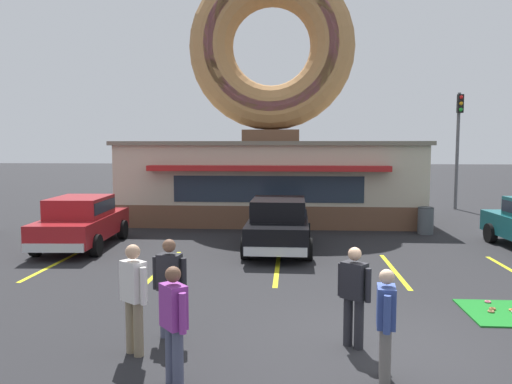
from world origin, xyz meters
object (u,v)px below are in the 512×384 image
car_red (82,220)px  pedestrian_blue_sweater_man (386,320)px  trash_bin (426,220)px  golf_ball (512,312)px  pedestrian_hooded_kid (354,292)px  car_black (279,222)px  pedestrian_clipboard_woman (170,283)px  pedestrian_beanie_man (174,320)px  pedestrian_leather_jacket_man (134,294)px  traffic_light_pole (458,135)px

car_red → pedestrian_blue_sweater_man: 11.53m
trash_bin → golf_ball: bearing=-94.4°
pedestrian_blue_sweater_man → car_red: bearing=132.9°
golf_ball → pedestrian_hooded_kid: size_ratio=0.03×
car_black → pedestrian_clipboard_woman: pedestrian_clipboard_woman is taller
pedestrian_beanie_man → trash_bin: bearing=61.9°
car_black → pedestrian_leather_jacket_man: size_ratio=2.68×
pedestrian_clipboard_woman → trash_bin: size_ratio=1.71×
golf_ball → trash_bin: size_ratio=0.04×
golf_ball → pedestrian_clipboard_woman: 6.45m
pedestrian_hooded_kid → pedestrian_beanie_man: size_ratio=1.00×
pedestrian_blue_sweater_man → pedestrian_hooded_kid: size_ratio=0.96×
pedestrian_leather_jacket_man → traffic_light_pole: 21.36m
car_black → pedestrian_hooded_kid: 7.39m
car_black → traffic_light_pole: bearing=50.7°
pedestrian_clipboard_woman → pedestrian_beanie_man: (0.46, -1.63, -0.03)m
car_black → pedestrian_leather_jacket_man: bearing=-104.4°
car_red → pedestrian_beanie_man: pedestrian_beanie_man is taller
golf_ball → pedestrian_leather_jacket_man: 7.02m
car_black → car_red: bearing=179.4°
trash_bin → traffic_light_pole: bearing=65.0°
pedestrian_leather_jacket_man → pedestrian_clipboard_woman: size_ratio=1.03×
golf_ball → trash_bin: 8.79m
golf_ball → pedestrian_beanie_man: (-5.74, -3.22, 0.84)m
pedestrian_clipboard_woman → pedestrian_leather_jacket_man: bearing=-118.9°
pedestrian_leather_jacket_man → trash_bin: pedestrian_leather_jacket_man is taller
golf_ball → trash_bin: (0.67, 8.75, 0.45)m
traffic_light_pole → pedestrian_hooded_kid: bearing=-112.2°
pedestrian_leather_jacket_man → pedestrian_beanie_man: pedestrian_leather_jacket_man is taller
pedestrian_leather_jacket_man → pedestrian_clipboard_woman: 0.79m
pedestrian_hooded_kid → trash_bin: bearing=69.8°
pedestrian_beanie_man → car_black: bearing=82.4°
pedestrian_blue_sweater_man → trash_bin: 12.19m
golf_ball → traffic_light_pole: 16.94m
car_red → pedestrian_hooded_kid: pedestrian_hooded_kid is taller
pedestrian_clipboard_woman → car_red: bearing=122.6°
car_black → pedestrian_clipboard_woman: size_ratio=2.75×
pedestrian_blue_sweater_man → trash_bin: (3.58, 11.64, -0.35)m
car_red → pedestrian_clipboard_woman: bearing=-57.4°
pedestrian_blue_sweater_man → pedestrian_clipboard_woman: pedestrian_clipboard_woman is taller
car_red → traffic_light_pole: 18.38m
car_black → pedestrian_beanie_man: 8.79m
car_red → pedestrian_hooded_kid: bearing=-44.1°
golf_ball → pedestrian_clipboard_woman: size_ratio=0.03×
traffic_light_pole → car_red: bearing=-144.7°
golf_ball → car_black: 7.20m
pedestrian_beanie_man → pedestrian_clipboard_woman: bearing=105.7°
car_red → pedestrian_clipboard_woman: size_ratio=2.80×
pedestrian_leather_jacket_man → pedestrian_beanie_man: 1.26m
pedestrian_hooded_kid → pedestrian_beanie_man: (-2.54, -1.45, 0.00)m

